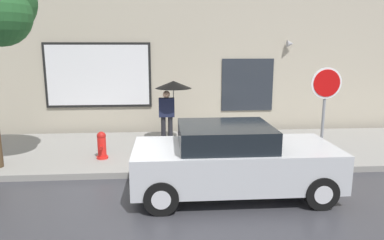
% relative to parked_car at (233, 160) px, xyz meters
% --- Properties ---
extents(ground_plane, '(60.00, 60.00, 0.00)m').
position_rel_parked_car_xyz_m(ground_plane, '(-1.23, 0.01, -0.72)').
color(ground_plane, '#333338').
extents(sidewalk, '(20.00, 4.00, 0.15)m').
position_rel_parked_car_xyz_m(sidewalk, '(-1.23, 3.01, -0.65)').
color(sidewalk, gray).
rests_on(sidewalk, ground).
extents(building_facade, '(20.00, 0.67, 7.00)m').
position_rel_parked_car_xyz_m(building_facade, '(-1.25, 5.51, 2.75)').
color(building_facade, '#B2A893').
rests_on(building_facade, ground).
extents(parked_car, '(4.08, 1.90, 1.46)m').
position_rel_parked_car_xyz_m(parked_car, '(0.00, 0.00, 0.00)').
color(parked_car, '#B7BABF').
rests_on(parked_car, ground).
extents(fire_hydrant, '(0.30, 0.44, 0.71)m').
position_rel_parked_car_xyz_m(fire_hydrant, '(-3.01, 2.14, -0.23)').
color(fire_hydrant, red).
rests_on(fire_hydrant, sidewalk).
extents(pedestrian_with_umbrella, '(1.08, 1.08, 1.86)m').
position_rel_parked_car_xyz_m(pedestrian_with_umbrella, '(-1.17, 3.60, 0.94)').
color(pedestrian_with_umbrella, black).
rests_on(pedestrian_with_umbrella, sidewalk).
extents(stop_sign, '(0.76, 0.10, 2.36)m').
position_rel_parked_car_xyz_m(stop_sign, '(2.53, 1.45, 1.09)').
color(stop_sign, gray).
rests_on(stop_sign, sidewalk).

